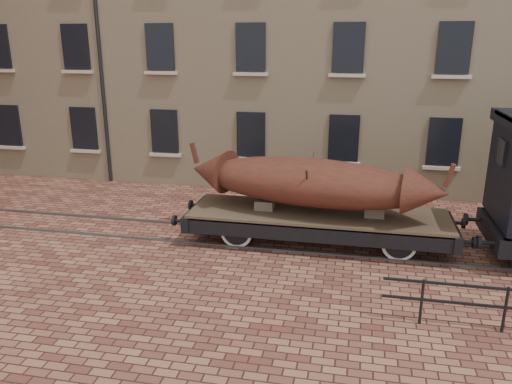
# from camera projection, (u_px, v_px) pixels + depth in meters

# --- Properties ---
(ground) EXTENTS (90.00, 90.00, 0.00)m
(ground) POSITION_uv_depth(u_px,v_px,m) (299.00, 242.00, 14.55)
(ground) COLOR brown
(warehouse_cream) EXTENTS (40.00, 10.19, 14.00)m
(warehouse_cream) POSITION_uv_depth(u_px,v_px,m) (401.00, 7.00, 21.27)
(warehouse_cream) COLOR beige
(warehouse_cream) RESTS_ON ground
(rail_track) EXTENTS (30.00, 1.52, 0.06)m
(rail_track) POSITION_uv_depth(u_px,v_px,m) (299.00, 241.00, 14.54)
(rail_track) COLOR #59595E
(rail_track) RESTS_ON ground
(flatcar_wagon) EXTENTS (8.20, 2.22, 1.24)m
(flatcar_wagon) POSITION_uv_depth(u_px,v_px,m) (318.00, 219.00, 14.22)
(flatcar_wagon) COLOR brown
(flatcar_wagon) RESTS_ON ground
(iron_boat) EXTENTS (7.44, 3.07, 1.75)m
(iron_boat) POSITION_uv_depth(u_px,v_px,m) (310.00, 182.00, 13.95)
(iron_boat) COLOR maroon
(iron_boat) RESTS_ON flatcar_wagon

